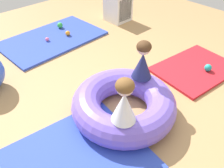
# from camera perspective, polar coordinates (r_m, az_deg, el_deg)

# --- Properties ---
(ground_plane) EXTENTS (8.00, 8.00, 0.00)m
(ground_plane) POSITION_cam_1_polar(r_m,az_deg,el_deg) (2.95, 1.31, -5.86)
(ground_plane) COLOR tan
(gym_mat_far_right) EXTENTS (1.28, 0.99, 0.04)m
(gym_mat_far_right) POSITION_cam_1_polar(r_m,az_deg,el_deg) (3.80, 19.42, 3.51)
(gym_mat_far_right) COLOR red
(gym_mat_far_right) RESTS_ON ground
(gym_mat_near_left) EXTENTS (1.83, 1.19, 0.04)m
(gym_mat_near_left) POSITION_cam_1_polar(r_m,az_deg,el_deg) (4.54, -14.17, 10.54)
(gym_mat_near_left) COLOR #2D47B7
(gym_mat_near_left) RESTS_ON ground
(inflatable_cushion) EXTENTS (1.21, 1.21, 0.34)m
(inflatable_cushion) POSITION_cam_1_polar(r_m,az_deg,el_deg) (2.76, 2.83, -4.89)
(inflatable_cushion) COLOR #7056D1
(inflatable_cushion) RESTS_ON ground
(child_in_white) EXTENTS (0.35, 0.35, 0.49)m
(child_in_white) POSITION_cam_1_polar(r_m,az_deg,el_deg) (2.20, 2.97, -4.13)
(child_in_white) COLOR white
(child_in_white) RESTS_ON inflatable_cushion
(child_in_navy) EXTENTS (0.34, 0.34, 0.48)m
(child_in_navy) POSITION_cam_1_polar(r_m,az_deg,el_deg) (2.78, 7.42, 5.72)
(child_in_navy) COLOR navy
(child_in_navy) RESTS_ON inflatable_cushion
(play_ball_pink) EXTENTS (0.07, 0.07, 0.07)m
(play_ball_pink) POSITION_cam_1_polar(r_m,az_deg,el_deg) (4.43, -15.36, 10.37)
(play_ball_pink) COLOR pink
(play_ball_pink) RESTS_ON gym_mat_near_left
(play_ball_green) EXTENTS (0.11, 0.11, 0.11)m
(play_ball_green) POSITION_cam_1_polar(r_m,az_deg,el_deg) (4.86, -12.43, 13.66)
(play_ball_green) COLOR green
(play_ball_green) RESTS_ON gym_mat_near_left
(play_ball_orange) EXTENTS (0.09, 0.09, 0.09)m
(play_ball_orange) POSITION_cam_1_polar(r_m,az_deg,el_deg) (4.53, -10.63, 11.95)
(play_ball_orange) COLOR orange
(play_ball_orange) RESTS_ON gym_mat_near_left
(play_ball_red) EXTENTS (0.08, 0.08, 0.08)m
(play_ball_red) POSITION_cam_1_polar(r_m,az_deg,el_deg) (2.48, 2.73, -14.50)
(play_ball_red) COLOR red
(play_ball_red) RESTS_ON gym_mat_front
(play_ball_teal) EXTENTS (0.11, 0.11, 0.11)m
(play_ball_teal) POSITION_cam_1_polar(r_m,az_deg,el_deg) (3.75, 22.13, 3.66)
(play_ball_teal) COLOR teal
(play_ball_teal) RESTS_ON gym_mat_far_right
(storage_cube) EXTENTS (0.44, 0.44, 0.56)m
(storage_cube) POSITION_cam_1_polar(r_m,az_deg,el_deg) (5.10, 1.66, 18.00)
(storage_cube) COLOR white
(storage_cube) RESTS_ON ground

